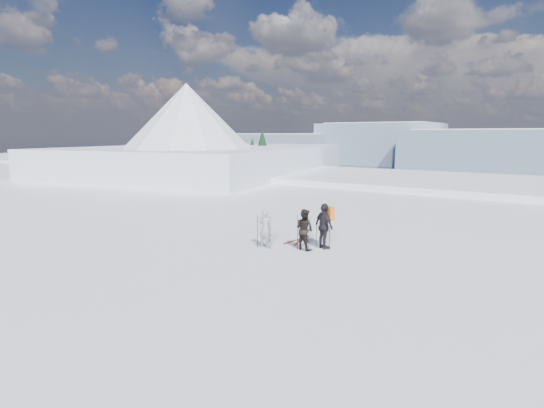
# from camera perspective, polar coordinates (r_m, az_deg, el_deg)

# --- Properties ---
(lake_basin) EXTENTS (820.00, 820.00, 71.62)m
(lake_basin) POSITION_cam_1_polar(r_m,az_deg,el_deg) (41.91, 23.59, -6.56)
(lake_basin) COLOR white
(lake_basin) RESTS_ON ground
(near_ridge) EXTENTS (31.37, 35.68, 25.62)m
(near_ridge) POSITION_cam_1_polar(r_m,az_deg,el_deg) (51.83, -6.54, 0.54)
(near_ridge) COLOR white
(near_ridge) RESTS_ON ground
(skier_grey) EXTENTS (0.58, 0.39, 1.54)m
(skier_grey) POSITION_cam_1_polar(r_m,az_deg,el_deg) (16.77, -0.92, -3.32)
(skier_grey) COLOR #91959E
(skier_grey) RESTS_ON ground
(skier_dark) EXTENTS (0.90, 0.77, 1.61)m
(skier_dark) POSITION_cam_1_polar(r_m,az_deg,el_deg) (16.52, 4.37, -3.42)
(skier_dark) COLOR black
(skier_dark) RESTS_ON ground
(skier_pack) EXTENTS (1.14, 0.90, 1.81)m
(skier_pack) POSITION_cam_1_polar(r_m,az_deg,el_deg) (16.70, 7.02, -2.97)
(skier_pack) COLOR black
(skier_pack) RESTS_ON ground
(backpack) EXTENTS (0.44, 0.38, 0.51)m
(backpack) POSITION_cam_1_polar(r_m,az_deg,el_deg) (16.64, 7.81, 1.02)
(backpack) COLOR orange
(backpack) RESTS_ON skier_pack
(ski_poles) EXTENTS (2.59, 1.27, 1.37)m
(ski_poles) POSITION_cam_1_polar(r_m,az_deg,el_deg) (16.60, 3.18, -3.98)
(ski_poles) COLOR black
(ski_poles) RESTS_ON ground
(skis_loose) EXTENTS (0.60, 1.70, 0.03)m
(skis_loose) POSITION_cam_1_polar(r_m,az_deg,el_deg) (18.05, 3.51, -4.89)
(skis_loose) COLOR black
(skis_loose) RESTS_ON ground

